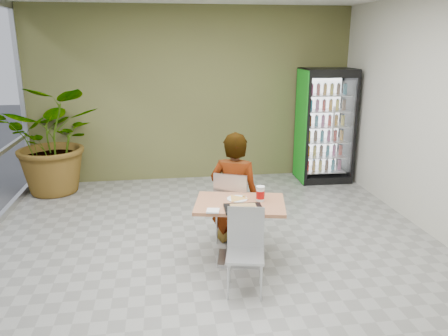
% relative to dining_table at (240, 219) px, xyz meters
% --- Properties ---
extents(ground, '(7.00, 7.00, 0.00)m').
position_rel_dining_table_xyz_m(ground, '(-0.28, -0.02, -0.54)').
color(ground, gray).
rests_on(ground, ground).
extents(room_envelope, '(6.00, 7.00, 3.20)m').
position_rel_dining_table_xyz_m(room_envelope, '(-0.28, -0.02, 1.06)').
color(room_envelope, beige).
rests_on(room_envelope, ground).
extents(dining_table, '(1.16, 0.92, 0.75)m').
position_rel_dining_table_xyz_m(dining_table, '(0.00, 0.00, 0.00)').
color(dining_table, '#AC6B49').
rests_on(dining_table, ground).
extents(chair_far, '(0.57, 0.57, 0.97)m').
position_rel_dining_table_xyz_m(chair_far, '(-0.01, 0.51, 0.03)').
color(chair_far, '#BABCBF').
rests_on(chair_far, ground).
extents(chair_near, '(0.47, 0.47, 0.88)m').
position_rel_dining_table_xyz_m(chair_near, '(-0.05, -0.59, -0.02)').
color(chair_near, '#BABCBF').
rests_on(chair_near, ground).
extents(seated_woman, '(0.77, 0.65, 1.77)m').
position_rel_dining_table_xyz_m(seated_woman, '(0.03, 0.55, 0.05)').
color(seated_woman, black).
rests_on(seated_woman, ground).
extents(pizza_plate, '(0.34, 0.28, 0.03)m').
position_rel_dining_table_xyz_m(pizza_plate, '(-0.01, 0.11, 0.23)').
color(pizza_plate, silver).
rests_on(pizza_plate, dining_table).
extents(soda_cup, '(0.10, 0.10, 0.18)m').
position_rel_dining_table_xyz_m(soda_cup, '(0.24, 0.01, 0.30)').
color(soda_cup, silver).
rests_on(soda_cup, dining_table).
extents(napkin_stack, '(0.16, 0.16, 0.02)m').
position_rel_dining_table_xyz_m(napkin_stack, '(-0.35, -0.24, 0.22)').
color(napkin_stack, silver).
rests_on(napkin_stack, dining_table).
extents(cafeteria_tray, '(0.44, 0.33, 0.02)m').
position_rel_dining_table_xyz_m(cafeteria_tray, '(-0.00, -0.23, 0.23)').
color(cafeteria_tray, black).
rests_on(cafeteria_tray, dining_table).
extents(beverage_fridge, '(0.98, 0.76, 2.09)m').
position_rel_dining_table_xyz_m(beverage_fridge, '(2.16, 3.00, 0.51)').
color(beverage_fridge, black).
rests_on(beverage_fridge, ground).
extents(potted_plant, '(1.84, 1.64, 1.87)m').
position_rel_dining_table_xyz_m(potted_plant, '(-2.68, 2.97, 0.40)').
color(potted_plant, '#366B2A').
rests_on(potted_plant, ground).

